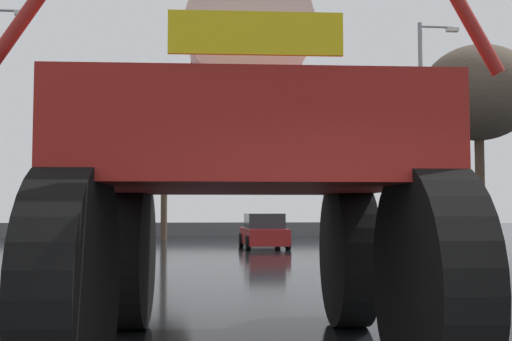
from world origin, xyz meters
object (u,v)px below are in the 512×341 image
object	(u,v)px
oversize_sprayer	(245,169)
bare_tree_far_center	(165,136)
bare_tree_right	(478,94)
traffic_signal_near_right	(449,162)
streetlight_far_right	(424,125)
traffic_signal_far_left	(141,190)
sedan_ahead	(264,232)

from	to	relation	value
oversize_sprayer	bare_tree_far_center	bearing A→B (deg)	7.00
oversize_sprayer	bare_tree_right	distance (m)	19.10
traffic_signal_near_right	oversize_sprayer	bearing A→B (deg)	-132.18
streetlight_far_right	traffic_signal_far_left	bearing A→B (deg)	159.05
bare_tree_right	sedan_ahead	bearing A→B (deg)	149.73
streetlight_far_right	bare_tree_right	xyz separation A→B (m)	(1.51, -1.73, 1.00)
traffic_signal_far_left	oversize_sprayer	bearing A→B (deg)	-82.02
traffic_signal_near_right	traffic_signal_far_left	xyz separation A→B (m)	(-7.62, 16.83, -0.03)
streetlight_far_right	bare_tree_far_center	bearing A→B (deg)	135.47
oversize_sprayer	traffic_signal_far_left	size ratio (longest dim) A/B	1.59
oversize_sprayer	traffic_signal_near_right	distance (m)	6.81
oversize_sprayer	bare_tree_far_center	world-z (taller)	bare_tree_far_center
traffic_signal_far_left	bare_tree_right	bearing A→B (deg)	-25.16
traffic_signal_far_left	streetlight_far_right	size ratio (longest dim) A/B	0.38
sedan_ahead	bare_tree_far_center	size ratio (longest dim) A/B	0.57
oversize_sprayer	bare_tree_right	bearing A→B (deg)	-31.04
sedan_ahead	traffic_signal_near_right	distance (m)	15.40
oversize_sprayer	bare_tree_right	xyz separation A→B (m)	(10.26, 15.60, 4.03)
traffic_signal_near_right	bare_tree_right	bearing A→B (deg)	61.68
traffic_signal_near_right	traffic_signal_far_left	distance (m)	18.47
oversize_sprayer	bare_tree_far_center	distance (m)	28.58
traffic_signal_near_right	bare_tree_far_center	world-z (taller)	bare_tree_far_center
traffic_signal_far_left	bare_tree_far_center	xyz separation A→B (m)	(0.73, 6.38, 3.25)
sedan_ahead	bare_tree_right	distance (m)	10.56
bare_tree_far_center	sedan_ahead	bearing A→B (deg)	-59.41
streetlight_far_right	bare_tree_right	size ratio (longest dim) A/B	1.17
sedan_ahead	streetlight_far_right	bearing A→B (deg)	-115.91
sedan_ahead	traffic_signal_far_left	xyz separation A→B (m)	(-5.50, 1.69, 1.89)
sedan_ahead	bare_tree_right	bearing A→B (deg)	-122.03
sedan_ahead	traffic_signal_near_right	world-z (taller)	traffic_signal_near_right
bare_tree_right	bare_tree_far_center	size ratio (longest dim) A/B	1.10
sedan_ahead	bare_tree_far_center	world-z (taller)	bare_tree_far_center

